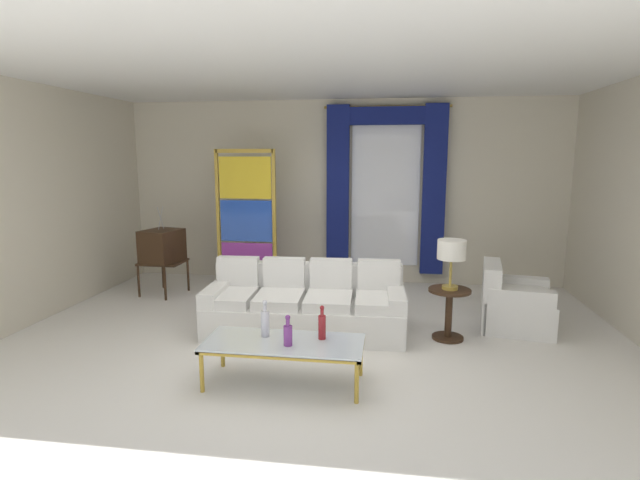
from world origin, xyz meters
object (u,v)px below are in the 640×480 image
(bottle_crystal_tall, at_px, (322,326))
(table_lamp_brass, at_px, (452,252))
(round_side_table, at_px, (449,309))
(stained_glass_divider, at_px, (246,224))
(bottle_amber_squat, at_px, (288,334))
(armchair_white, at_px, (512,305))
(bottle_blue_decanter, at_px, (265,322))
(couch_white_long, at_px, (306,306))
(peacock_figurine, at_px, (271,282))
(vintage_tv, at_px, (162,247))
(coffee_table, at_px, (284,345))

(bottle_crystal_tall, height_order, table_lamp_brass, table_lamp_brass)
(round_side_table, bearing_deg, stained_glass_divider, 149.61)
(bottle_amber_squat, xyz_separation_m, round_side_table, (1.57, 1.46, -0.17))
(armchair_white, distance_m, table_lamp_brass, 1.20)
(bottle_blue_decanter, xyz_separation_m, bottle_crystal_tall, (0.54, 0.01, -0.01))
(bottle_crystal_tall, distance_m, armchair_white, 2.74)
(couch_white_long, xyz_separation_m, bottle_crystal_tall, (0.38, -1.29, 0.23))
(couch_white_long, relative_size, armchair_white, 2.52)
(bottle_blue_decanter, xyz_separation_m, stained_glass_divider, (-1.07, 2.98, 0.50))
(bottle_blue_decanter, height_order, bottle_amber_squat, bottle_blue_decanter)
(peacock_figurine, xyz_separation_m, table_lamp_brass, (2.44, -1.38, 0.81))
(bottle_blue_decanter, height_order, armchair_white, armchair_white)
(stained_glass_divider, distance_m, round_side_table, 3.44)
(peacock_figurine, xyz_separation_m, round_side_table, (2.44, -1.38, 0.14))
(vintage_tv, bearing_deg, peacock_figurine, 3.06)
(bottle_blue_decanter, bearing_deg, round_side_table, 34.76)
(coffee_table, xyz_separation_m, bottle_blue_decanter, (-0.20, 0.10, 0.18))
(stained_glass_divider, bearing_deg, bottle_amber_squat, -67.17)
(armchair_white, relative_size, peacock_figurine, 1.57)
(armchair_white, bearing_deg, bottle_crystal_tall, -140.28)
(coffee_table, relative_size, peacock_figurine, 2.44)
(round_side_table, bearing_deg, bottle_blue_decanter, -145.24)
(table_lamp_brass, bearing_deg, peacock_figurine, 150.51)
(bottle_blue_decanter, distance_m, table_lamp_brass, 2.28)
(bottle_crystal_tall, xyz_separation_m, vintage_tv, (-2.82, 2.55, 0.19))
(bottle_crystal_tall, bearing_deg, round_side_table, 44.23)
(coffee_table, height_order, peacock_figurine, peacock_figurine)
(couch_white_long, height_order, bottle_amber_squat, couch_white_long)
(vintage_tv, bearing_deg, round_side_table, -17.46)
(bottle_amber_squat, bearing_deg, armchair_white, 39.27)
(bottle_crystal_tall, relative_size, table_lamp_brass, 0.57)
(vintage_tv, xyz_separation_m, stained_glass_divider, (1.20, 0.41, 0.33))
(bottle_crystal_tall, distance_m, vintage_tv, 3.81)
(vintage_tv, bearing_deg, coffee_table, -47.11)
(vintage_tv, distance_m, stained_glass_divider, 1.32)
(couch_white_long, height_order, peacock_figurine, couch_white_long)
(round_side_table, height_order, table_lamp_brass, table_lamp_brass)
(armchair_white, relative_size, round_side_table, 1.58)
(vintage_tv, bearing_deg, armchair_white, -9.32)
(bottle_amber_squat, xyz_separation_m, peacock_figurine, (-0.87, 2.84, -0.30))
(coffee_table, distance_m, bottle_amber_squat, 0.18)
(round_side_table, bearing_deg, armchair_white, 31.03)
(armchair_white, bearing_deg, couch_white_long, -169.49)
(stained_glass_divider, bearing_deg, armchair_white, -18.17)
(couch_white_long, distance_m, coffee_table, 1.40)
(armchair_white, bearing_deg, coffee_table, -142.65)
(vintage_tv, relative_size, round_side_table, 2.26)
(coffee_table, xyz_separation_m, vintage_tv, (-2.48, 2.67, 0.35))
(stained_glass_divider, bearing_deg, peacock_figurine, -34.82)
(bottle_crystal_tall, bearing_deg, table_lamp_brass, 44.23)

